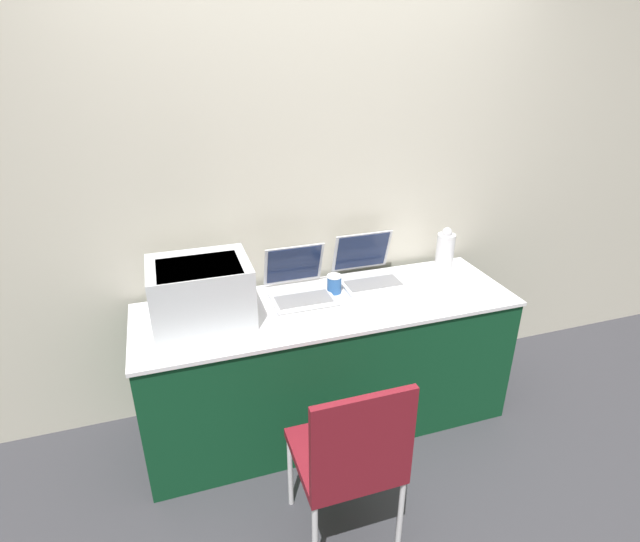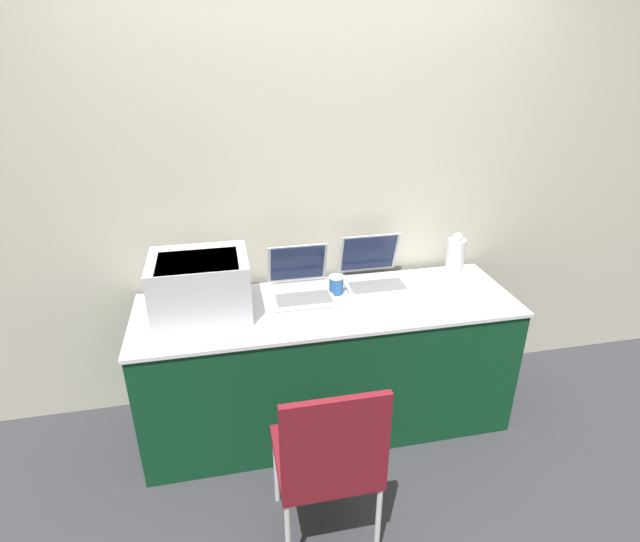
{
  "view_description": "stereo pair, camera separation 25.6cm",
  "coord_description": "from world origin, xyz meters",
  "px_view_note": "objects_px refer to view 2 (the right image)",
  "views": [
    {
      "loc": [
        -0.76,
        -1.87,
        2.03
      ],
      "look_at": [
        -0.04,
        0.34,
        0.95
      ],
      "focal_mm": 28.0,
      "sensor_mm": 36.0,
      "label": 1
    },
    {
      "loc": [
        -0.51,
        -1.94,
        2.03
      ],
      "look_at": [
        -0.04,
        0.34,
        0.95
      ],
      "focal_mm": 28.0,
      "sensor_mm": 36.0,
      "label": 2
    }
  ],
  "objects_px": {
    "laptop_right": "(374,274)",
    "metal_pitcher": "(455,256)",
    "chair": "(328,455)",
    "printer": "(200,284)",
    "laptop_left": "(301,285)",
    "external_keyboard": "(313,320)",
    "coffee_cup": "(336,285)"
  },
  "relations": [
    {
      "from": "chair",
      "to": "laptop_left",
      "type": "bearing_deg",
      "value": 86.75
    },
    {
      "from": "external_keyboard",
      "to": "laptop_right",
      "type": "bearing_deg",
      "value": 40.25
    },
    {
      "from": "metal_pitcher",
      "to": "chair",
      "type": "relative_size",
      "value": 0.3
    },
    {
      "from": "laptop_right",
      "to": "laptop_left",
      "type": "bearing_deg",
      "value": -172.09
    },
    {
      "from": "laptop_right",
      "to": "chair",
      "type": "distance_m",
      "value": 1.13
    },
    {
      "from": "external_keyboard",
      "to": "coffee_cup",
      "type": "height_order",
      "value": "coffee_cup"
    },
    {
      "from": "laptop_left",
      "to": "metal_pitcher",
      "type": "height_order",
      "value": "metal_pitcher"
    },
    {
      "from": "laptop_left",
      "to": "metal_pitcher",
      "type": "relative_size",
      "value": 1.33
    },
    {
      "from": "coffee_cup",
      "to": "metal_pitcher",
      "type": "xyz_separation_m",
      "value": [
        0.73,
        0.08,
        0.07
      ]
    },
    {
      "from": "printer",
      "to": "external_keyboard",
      "type": "bearing_deg",
      "value": -21.29
    },
    {
      "from": "laptop_right",
      "to": "metal_pitcher",
      "type": "distance_m",
      "value": 0.5
    },
    {
      "from": "coffee_cup",
      "to": "metal_pitcher",
      "type": "distance_m",
      "value": 0.74
    },
    {
      "from": "printer",
      "to": "laptop_left",
      "type": "distance_m",
      "value": 0.54
    },
    {
      "from": "metal_pitcher",
      "to": "coffee_cup",
      "type": "bearing_deg",
      "value": -173.43
    },
    {
      "from": "metal_pitcher",
      "to": "chair",
      "type": "xyz_separation_m",
      "value": [
        -0.97,
        -0.97,
        -0.38
      ]
    },
    {
      "from": "printer",
      "to": "metal_pitcher",
      "type": "relative_size",
      "value": 1.79
    },
    {
      "from": "laptop_right",
      "to": "external_keyboard",
      "type": "distance_m",
      "value": 0.55
    },
    {
      "from": "external_keyboard",
      "to": "chair",
      "type": "height_order",
      "value": "chair"
    },
    {
      "from": "laptop_right",
      "to": "printer",
      "type": "bearing_deg",
      "value": -171.18
    },
    {
      "from": "coffee_cup",
      "to": "printer",
      "type": "bearing_deg",
      "value": -174.51
    },
    {
      "from": "laptop_left",
      "to": "laptop_right",
      "type": "distance_m",
      "value": 0.43
    },
    {
      "from": "laptop_left",
      "to": "coffee_cup",
      "type": "xyz_separation_m",
      "value": [
        0.19,
        -0.02,
        -0.01
      ]
    },
    {
      "from": "laptop_right",
      "to": "coffee_cup",
      "type": "distance_m",
      "value": 0.25
    },
    {
      "from": "metal_pitcher",
      "to": "chair",
      "type": "bearing_deg",
      "value": -134.95
    },
    {
      "from": "laptop_left",
      "to": "coffee_cup",
      "type": "height_order",
      "value": "laptop_left"
    },
    {
      "from": "printer",
      "to": "coffee_cup",
      "type": "distance_m",
      "value": 0.72
    },
    {
      "from": "printer",
      "to": "metal_pitcher",
      "type": "height_order",
      "value": "printer"
    },
    {
      "from": "external_keyboard",
      "to": "chair",
      "type": "xyz_separation_m",
      "value": [
        -0.06,
        -0.62,
        -0.26
      ]
    },
    {
      "from": "laptop_right",
      "to": "external_keyboard",
      "type": "xyz_separation_m",
      "value": [
        -0.42,
        -0.35,
        -0.05
      ]
    },
    {
      "from": "printer",
      "to": "chair",
      "type": "xyz_separation_m",
      "value": [
        0.47,
        -0.82,
        -0.42
      ]
    },
    {
      "from": "laptop_right",
      "to": "chair",
      "type": "height_order",
      "value": "laptop_right"
    },
    {
      "from": "external_keyboard",
      "to": "metal_pitcher",
      "type": "relative_size",
      "value": 1.57
    }
  ]
}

